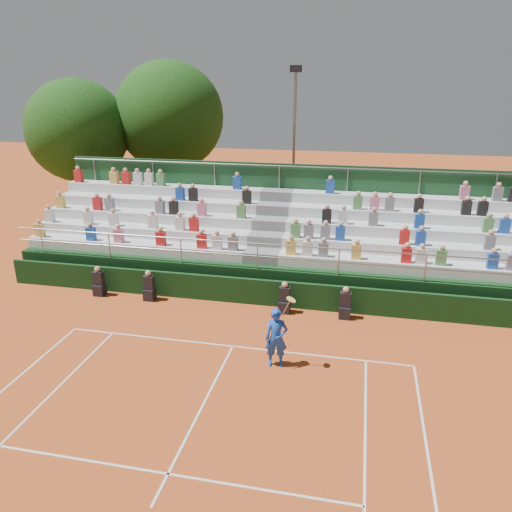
% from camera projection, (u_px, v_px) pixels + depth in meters
% --- Properties ---
extents(ground, '(90.00, 90.00, 0.00)m').
position_uv_depth(ground, '(233.00, 346.00, 15.69)').
color(ground, '#B94D1E').
rests_on(ground, ground).
extents(courtside_wall, '(20.00, 0.15, 1.00)m').
position_uv_depth(courtside_wall, '(254.00, 292.00, 18.46)').
color(courtside_wall, black).
rests_on(courtside_wall, ground).
extents(line_officials, '(9.79, 0.40, 1.19)m').
position_uv_depth(line_officials, '(215.00, 294.00, 18.33)').
color(line_officials, black).
rests_on(line_officials, ground).
extents(grandstand, '(20.00, 5.20, 4.40)m').
position_uv_depth(grandstand, '(271.00, 249.00, 21.25)').
color(grandstand, black).
rests_on(grandstand, ground).
extents(tennis_player, '(0.89, 0.55, 2.22)m').
position_uv_depth(tennis_player, '(276.00, 338.00, 14.37)').
color(tennis_player, blue).
rests_on(tennis_player, ground).
extents(tree_west, '(5.54, 5.54, 8.01)m').
position_uv_depth(tree_west, '(78.00, 131.00, 27.23)').
color(tree_west, '#3D2216').
rests_on(tree_west, ground).
extents(tree_east, '(6.16, 6.16, 8.97)m').
position_uv_depth(tree_east, '(169.00, 117.00, 28.34)').
color(tree_east, '#3D2216').
rests_on(tree_east, ground).
extents(floodlight_mast, '(0.60, 0.25, 8.58)m').
position_uv_depth(floodlight_mast, '(294.00, 137.00, 26.59)').
color(floodlight_mast, gray).
rests_on(floodlight_mast, ground).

